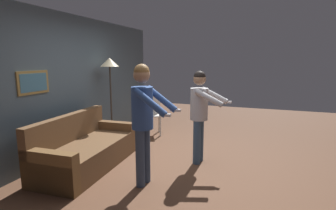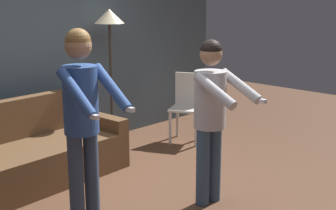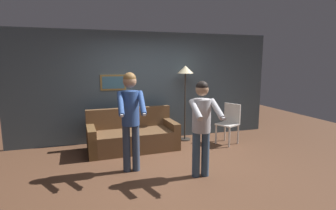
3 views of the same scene
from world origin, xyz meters
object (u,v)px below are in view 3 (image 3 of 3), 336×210
object	(u,v)px
person_standing_left	(130,113)
person_standing_right	(202,121)
dining_chair_distant	(229,121)
torchiere_lamp	(185,76)
couch	(133,137)

from	to	relation	value
person_standing_left	person_standing_right	size ratio (longest dim) A/B	1.08
dining_chair_distant	torchiere_lamp	bearing A→B (deg)	148.61
couch	person_standing_left	size ratio (longest dim) A/B	1.13
person_standing_right	dining_chair_distant	distance (m)	2.09
torchiere_lamp	dining_chair_distant	world-z (taller)	torchiere_lamp
person_standing_right	torchiere_lamp	bearing A→B (deg)	76.51
couch	person_standing_right	world-z (taller)	person_standing_right
person_standing_left	person_standing_right	bearing A→B (deg)	-27.40
couch	person_standing_right	xyz separation A→B (m)	(0.85, -1.73, 0.67)
torchiere_lamp	person_standing_right	xyz separation A→B (m)	(-0.49, -2.05, -0.60)
person_standing_left	person_standing_right	distance (m)	1.20
dining_chair_distant	person_standing_right	bearing A→B (deg)	-132.94
person_standing_left	dining_chair_distant	world-z (taller)	person_standing_left
torchiere_lamp	person_standing_left	xyz separation A→B (m)	(-1.56, -1.50, -0.51)
couch	person_standing_right	size ratio (longest dim) A/B	1.22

